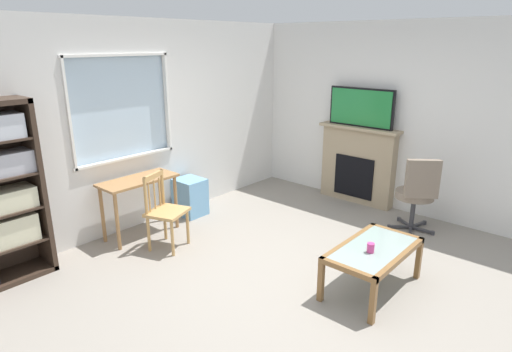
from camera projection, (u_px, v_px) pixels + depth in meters
name	position (u px, v px, depth m)	size (l,w,h in m)	color
ground	(282.00, 276.00, 4.50)	(6.16, 5.62, 0.02)	gray
wall_back_with_window	(146.00, 126.00, 5.59)	(5.16, 0.15, 2.63)	silver
wall_right	(400.00, 119.00, 5.99)	(0.12, 4.82, 2.63)	silver
desk_under_window	(139.00, 189.00, 5.28)	(0.95, 0.43, 0.74)	#A37547
wooden_chair	(165.00, 210.00, 4.99)	(0.53, 0.52, 0.90)	tan
plastic_drawer_unit	(190.00, 197.00, 6.02)	(0.35, 0.40, 0.52)	#72ADDB
fireplace	(357.00, 164.00, 6.42)	(0.26, 1.24, 1.16)	tan
tv	(361.00, 107.00, 6.15)	(0.06, 0.99, 0.56)	black
office_chair	(417.00, 191.00, 5.35)	(0.62, 0.57, 1.00)	#7A6B5B
coffee_table	(373.00, 253.00, 4.14)	(1.06, 0.58, 0.45)	#8C9E99
sippy_cup	(371.00, 248.00, 4.01)	(0.07, 0.07, 0.09)	#DB3D84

